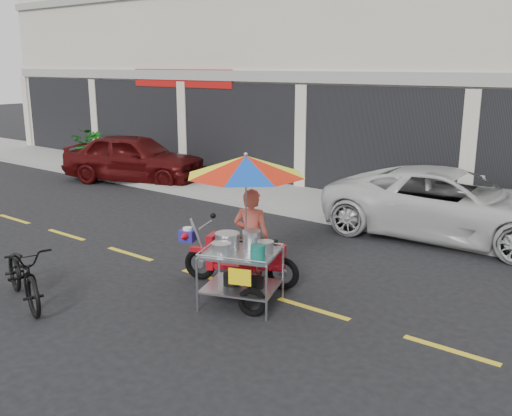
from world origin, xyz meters
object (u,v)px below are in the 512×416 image
Objects in this scene: maroon_sedan at (134,158)px; food_vendor_rig at (246,206)px; near_bicycle at (23,274)px; white_pickup at (451,204)px.

food_vendor_rig is (8.07, -4.74, 0.69)m from maroon_sedan.
food_vendor_rig reaches higher than near_bicycle.
white_pickup is 8.02m from near_bicycle.
maroon_sedan reaches higher than white_pickup.
food_vendor_rig is at bearing 159.70° from white_pickup.
white_pickup is 1.91× the size of food_vendor_rig.
white_pickup is at bearing 54.89° from food_vendor_rig.
food_vendor_rig is (-1.35, -4.89, 0.72)m from white_pickup.
white_pickup is (9.42, 0.14, -0.03)m from maroon_sedan.
near_bicycle is 0.67× the size of food_vendor_rig.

